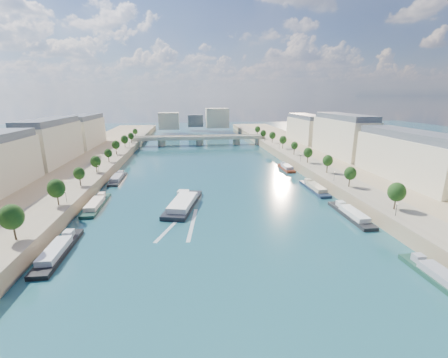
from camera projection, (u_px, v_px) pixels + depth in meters
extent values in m
plane|color=#0E2E3E|center=(211.00, 186.00, 139.84)|extent=(700.00, 700.00, 0.00)
cube|color=#9E8460|center=(47.00, 187.00, 130.71)|extent=(44.00, 520.00, 5.00)
cube|color=#9E8460|center=(356.00, 176.00, 147.62)|extent=(44.00, 520.00, 5.00)
cube|color=gray|center=(82.00, 180.00, 131.79)|extent=(14.00, 520.00, 0.10)
cube|color=gray|center=(328.00, 172.00, 145.17)|extent=(14.00, 520.00, 0.10)
cylinder|color=#382B1E|center=(14.00, 234.00, 76.06)|extent=(0.50, 0.50, 3.82)
ellipsoid|color=black|center=(11.00, 221.00, 75.10)|extent=(4.80, 4.80, 5.52)
cylinder|color=#382B1E|center=(54.00, 202.00, 99.01)|extent=(0.50, 0.50, 3.82)
ellipsoid|color=black|center=(52.00, 191.00, 98.05)|extent=(4.80, 4.80, 5.52)
cylinder|color=#382B1E|center=(79.00, 182.00, 121.96)|extent=(0.50, 0.50, 3.82)
ellipsoid|color=black|center=(77.00, 173.00, 121.00)|extent=(4.80, 4.80, 5.52)
cylinder|color=#382B1E|center=(96.00, 168.00, 144.91)|extent=(0.50, 0.50, 3.82)
ellipsoid|color=black|center=(95.00, 161.00, 143.95)|extent=(4.80, 4.80, 5.52)
cylinder|color=#382B1E|center=(108.00, 158.00, 167.86)|extent=(0.50, 0.50, 3.82)
ellipsoid|color=black|center=(107.00, 152.00, 166.90)|extent=(4.80, 4.80, 5.52)
cylinder|color=#382B1E|center=(117.00, 151.00, 190.82)|extent=(0.50, 0.50, 3.82)
ellipsoid|color=black|center=(117.00, 145.00, 189.85)|extent=(4.80, 4.80, 5.52)
cylinder|color=#382B1E|center=(125.00, 145.00, 213.77)|extent=(0.50, 0.50, 3.82)
ellipsoid|color=black|center=(124.00, 140.00, 212.80)|extent=(4.80, 4.80, 5.52)
cylinder|color=#382B1E|center=(131.00, 140.00, 236.72)|extent=(0.50, 0.50, 3.82)
ellipsoid|color=black|center=(130.00, 136.00, 235.75)|extent=(4.80, 4.80, 5.52)
cylinder|color=#382B1E|center=(135.00, 136.00, 259.67)|extent=(0.50, 0.50, 3.82)
ellipsoid|color=black|center=(135.00, 132.00, 258.70)|extent=(4.80, 4.80, 5.52)
cylinder|color=#382B1E|center=(393.00, 204.00, 96.63)|extent=(0.50, 0.50, 3.82)
ellipsoid|color=black|center=(395.00, 194.00, 95.67)|extent=(4.80, 4.80, 5.52)
cylinder|color=#382B1E|center=(353.00, 184.00, 119.58)|extent=(0.50, 0.50, 3.82)
ellipsoid|color=black|center=(354.00, 175.00, 118.62)|extent=(4.80, 4.80, 5.52)
cylinder|color=#382B1E|center=(326.00, 169.00, 142.53)|extent=(0.50, 0.50, 3.82)
ellipsoid|color=black|center=(327.00, 162.00, 141.57)|extent=(4.80, 4.80, 5.52)
cylinder|color=#382B1E|center=(307.00, 159.00, 165.48)|extent=(0.50, 0.50, 3.82)
ellipsoid|color=black|center=(307.00, 153.00, 164.52)|extent=(4.80, 4.80, 5.52)
cylinder|color=#382B1E|center=(292.00, 152.00, 188.43)|extent=(0.50, 0.50, 3.82)
ellipsoid|color=black|center=(292.00, 146.00, 187.47)|extent=(4.80, 4.80, 5.52)
cylinder|color=#382B1E|center=(281.00, 146.00, 211.38)|extent=(0.50, 0.50, 3.82)
ellipsoid|color=black|center=(281.00, 140.00, 210.42)|extent=(4.80, 4.80, 5.52)
cylinder|color=#382B1E|center=(271.00, 141.00, 234.33)|extent=(0.50, 0.50, 3.82)
ellipsoid|color=black|center=(271.00, 136.00, 233.37)|extent=(4.80, 4.80, 5.52)
cylinder|color=#382B1E|center=(264.00, 137.00, 257.28)|extent=(0.50, 0.50, 3.82)
ellipsoid|color=black|center=(264.00, 132.00, 256.32)|extent=(4.80, 4.80, 5.52)
cylinder|color=#382B1E|center=(257.00, 133.00, 280.23)|extent=(0.50, 0.50, 3.82)
ellipsoid|color=black|center=(257.00, 129.00, 279.27)|extent=(4.80, 4.80, 5.52)
cylinder|color=black|center=(66.00, 197.00, 103.11)|extent=(0.14, 0.14, 4.00)
sphere|color=#FFE5B2|center=(65.00, 192.00, 102.55)|extent=(0.36, 0.36, 0.36)
cylinder|color=black|center=(99.00, 170.00, 141.36)|extent=(0.14, 0.14, 4.00)
sphere|color=#FFE5B2|center=(98.00, 166.00, 140.80)|extent=(0.36, 0.36, 0.36)
cylinder|color=black|center=(117.00, 154.00, 179.61)|extent=(0.14, 0.14, 4.00)
sphere|color=#FFE5B2|center=(117.00, 151.00, 179.05)|extent=(0.36, 0.36, 0.36)
cylinder|color=black|center=(129.00, 144.00, 217.86)|extent=(0.14, 0.14, 4.00)
sphere|color=#FFE5B2|center=(129.00, 141.00, 217.30)|extent=(0.36, 0.36, 0.36)
cylinder|color=black|center=(396.00, 210.00, 91.53)|extent=(0.14, 0.14, 4.00)
sphere|color=#FFE5B2|center=(397.00, 204.00, 90.97)|extent=(0.36, 0.36, 0.36)
cylinder|color=black|center=(334.00, 176.00, 129.78)|extent=(0.14, 0.14, 4.00)
sphere|color=#FFE5B2|center=(335.00, 172.00, 129.22)|extent=(0.36, 0.36, 0.36)
cylinder|color=black|center=(300.00, 158.00, 168.03)|extent=(0.14, 0.14, 4.00)
sphere|color=#FFE5B2|center=(301.00, 154.00, 167.47)|extent=(0.36, 0.36, 0.36)
cylinder|color=black|center=(279.00, 147.00, 206.28)|extent=(0.14, 0.14, 4.00)
sphere|color=#FFE5B2|center=(279.00, 144.00, 205.72)|extent=(0.36, 0.36, 0.36)
cylinder|color=black|center=(265.00, 139.00, 244.53)|extent=(0.14, 0.14, 4.00)
sphere|color=#FFE5B2|center=(265.00, 136.00, 243.97)|extent=(0.36, 0.36, 0.36)
cube|color=beige|center=(51.00, 144.00, 165.04)|extent=(16.00, 52.00, 20.00)
cube|color=#474C54|center=(48.00, 123.00, 161.94)|extent=(14.72, 50.44, 3.20)
cube|color=beige|center=(85.00, 132.00, 220.51)|extent=(16.00, 52.00, 20.00)
cube|color=#474C54|center=(83.00, 116.00, 217.40)|extent=(14.72, 50.44, 3.20)
cube|color=beige|center=(409.00, 157.00, 129.54)|extent=(16.00, 52.00, 20.00)
cube|color=#474C54|center=(414.00, 131.00, 126.43)|extent=(14.72, 50.44, 3.20)
cube|color=beige|center=(342.00, 139.00, 185.00)|extent=(16.00, 52.00, 20.00)
cube|color=#474C54|center=(344.00, 120.00, 181.90)|extent=(14.72, 50.44, 3.20)
cube|color=beige|center=(306.00, 129.00, 240.47)|extent=(16.00, 52.00, 20.00)
cube|color=#474C54|center=(307.00, 114.00, 237.36)|extent=(14.72, 50.44, 3.20)
cube|color=beige|center=(169.00, 121.00, 333.38)|extent=(22.00, 18.00, 18.00)
cube|color=beige|center=(217.00, 118.00, 348.86)|extent=(26.00, 20.00, 22.00)
cube|color=#474C54|center=(195.00, 121.00, 361.34)|extent=(18.00, 16.00, 14.00)
cube|color=#C1B79E|center=(199.00, 138.00, 255.15)|extent=(112.00, 11.00, 2.20)
cube|color=#C1B79E|center=(200.00, 137.00, 249.97)|extent=(112.00, 0.80, 0.90)
cube|color=#C1B79E|center=(199.00, 135.00, 259.53)|extent=(112.00, 0.80, 0.90)
cylinder|color=#C1B79E|center=(162.00, 143.00, 252.39)|extent=(6.40, 6.40, 5.00)
cylinder|color=#C1B79E|center=(200.00, 142.00, 256.14)|extent=(6.40, 6.40, 5.00)
cylinder|color=#C1B79E|center=(236.00, 142.00, 259.90)|extent=(6.40, 6.40, 5.00)
cube|color=#C1B79E|center=(137.00, 143.00, 250.04)|extent=(6.00, 12.00, 5.00)
cube|color=#C1B79E|center=(259.00, 141.00, 262.25)|extent=(6.00, 12.00, 5.00)
cube|color=black|center=(183.00, 205.00, 114.50)|extent=(15.65, 31.36, 2.15)
cube|color=white|center=(183.00, 202.00, 111.64)|extent=(11.59, 20.74, 1.94)
cube|color=white|center=(183.00, 193.00, 122.62)|extent=(5.06, 4.55, 1.80)
cube|color=silver|center=(173.00, 225.00, 97.99)|extent=(10.42, 24.71, 0.04)
cube|color=silver|center=(193.00, 224.00, 98.74)|extent=(4.34, 25.95, 0.04)
cube|color=black|center=(59.00, 252.00, 80.16)|extent=(5.00, 25.28, 1.80)
cube|color=#B7BCC4|center=(55.00, 250.00, 77.77)|extent=(4.10, 13.91, 1.60)
cube|color=#B7BCC4|center=(69.00, 234.00, 86.93)|extent=(2.50, 3.03, 1.80)
cube|color=#173A30|center=(97.00, 206.00, 114.03)|extent=(5.00, 25.22, 1.80)
cube|color=beige|center=(95.00, 203.00, 111.65)|extent=(4.10, 13.87, 1.60)
cube|color=beige|center=(102.00, 195.00, 120.79)|extent=(2.50, 3.03, 1.80)
cube|color=#252628|center=(118.00, 180.00, 149.63)|extent=(5.00, 23.68, 1.80)
cube|color=gray|center=(117.00, 177.00, 147.36)|extent=(4.10, 13.03, 1.60)
cube|color=gray|center=(121.00, 173.00, 155.94)|extent=(2.50, 2.84, 1.80)
cube|color=#194032|center=(436.00, 278.00, 68.93)|extent=(5.00, 18.91, 1.80)
cube|color=#96979F|center=(442.00, 275.00, 67.03)|extent=(4.10, 10.40, 1.60)
cube|color=#96979F|center=(419.00, 258.00, 73.88)|extent=(2.50, 2.27, 1.80)
cube|color=black|center=(350.00, 216.00, 104.58)|extent=(5.00, 24.67, 1.80)
cube|color=white|center=(354.00, 213.00, 102.24)|extent=(4.10, 13.57, 1.60)
cube|color=white|center=(341.00, 204.00, 111.18)|extent=(2.50, 2.96, 1.80)
cube|color=#1B273C|center=(314.00, 189.00, 134.17)|extent=(5.00, 24.37, 1.80)
cube|color=beige|center=(316.00, 187.00, 131.85)|extent=(4.10, 13.41, 1.60)
cube|color=beige|center=(308.00, 181.00, 140.68)|extent=(2.50, 2.92, 1.80)
cube|color=maroon|center=(286.00, 169.00, 171.99)|extent=(5.00, 19.02, 1.80)
cube|color=silver|center=(287.00, 167.00, 170.08)|extent=(4.10, 10.46, 1.60)
cube|color=silver|center=(283.00, 164.00, 176.96)|extent=(2.50, 2.28, 1.80)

